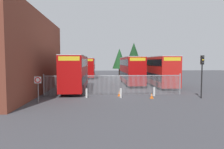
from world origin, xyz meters
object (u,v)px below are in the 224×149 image
Objects in this scene: bollard_near_left at (87,93)px; bollard_center_front at (121,93)px; double_decker_bus_far_back at (89,67)px; traffic_cone_mid_forecourt at (152,96)px; speed_limit_sign_post at (38,83)px; double_decker_bus_behind_fence_right at (131,69)px; bollard_near_right at (154,92)px; double_decker_bus_behind_fence_left at (159,70)px; traffic_light_kerbside at (202,69)px; double_decker_bus_near_gate at (76,71)px; traffic_cone_by_gate at (119,93)px.

bollard_near_left is 1.00× the size of bollard_center_front.
double_decker_bus_far_back is 27.34m from traffic_cone_mid_forecourt.
speed_limit_sign_post is at bearing -166.53° from bollard_center_front.
double_decker_bus_behind_fence_right reaches higher than bollard_near_left.
speed_limit_sign_post is (-7.67, -1.84, 1.30)m from bollard_center_front.
bollard_center_front and bollard_near_right have the same top height.
traffic_cone_mid_forecourt is at bearing -10.02° from bollard_center_front.
double_decker_bus_far_back is at bearing 124.31° from double_decker_bus_behind_fence_left.
double_decker_bus_behind_fence_right is 12.41m from traffic_cone_mid_forecourt.
double_decker_bus_behind_fence_right is at bearing 112.02° from traffic_light_kerbside.
speed_limit_sign_post is (-10.64, -13.52, -0.65)m from double_decker_bus_behind_fence_right.
traffic_cone_mid_forecourt is at bearing -110.84° from double_decker_bus_behind_fence_left.
traffic_light_kerbside reaches higher than traffic_cone_mid_forecourt.
double_decker_bus_near_gate is 12.45m from double_decker_bus_behind_fence_left.
traffic_light_kerbside is (11.52, -1.07, 2.51)m from bollard_near_left.
bollard_near_right is at bearing -110.10° from double_decker_bus_behind_fence_left.
traffic_cone_by_gate is (4.45, -24.70, -2.13)m from double_decker_bus_far_back.
double_decker_bus_far_back is 26.29m from bollard_near_right.
traffic_cone_by_gate is at bearing 93.75° from bollard_center_front.
traffic_light_kerbside is (12.54, -26.49, 0.56)m from double_decker_bus_far_back.
traffic_cone_by_gate is (5.17, -4.81, -2.13)m from double_decker_bus_near_gate.
double_decker_bus_behind_fence_right is 11.38× the size of bollard_near_left.
double_decker_bus_behind_fence_left is 10.09m from traffic_light_kerbside.
bollard_near_left is at bearing 174.69° from traffic_light_kerbside.
double_decker_bus_behind_fence_left is at bearing 53.60° from bollard_center_front.
double_decker_bus_behind_fence_left is 19.97m from double_decker_bus_far_back.
bollard_near_left is 1.61× the size of traffic_cone_mid_forecourt.
traffic_light_kerbside is at bearing -3.44° from traffic_cone_mid_forecourt.
double_decker_bus_behind_fence_left and double_decker_bus_far_back have the same top height.
speed_limit_sign_post is (-14.42, -10.99, -0.65)m from double_decker_bus_behind_fence_left.
double_decker_bus_behind_fence_right reaches higher than bollard_center_front.
bollard_near_left is 6.60m from traffic_cone_mid_forecourt.
double_decker_bus_near_gate is at bearing 137.06° from traffic_cone_by_gate.
double_decker_bus_near_gate and double_decker_bus_behind_fence_left have the same top height.
double_decker_bus_near_gate is at bearing 107.48° from bollard_near_left.
double_decker_bus_behind_fence_right is 18.32× the size of traffic_cone_by_gate.
double_decker_bus_behind_fence_left is 1.00× the size of double_decker_bus_far_back.
double_decker_bus_near_gate is 1.00× the size of double_decker_bus_behind_fence_right.
bollard_center_front is 1.61× the size of traffic_cone_mid_forecourt.
bollard_center_front is at bearing 169.98° from traffic_cone_mid_forecourt.
double_decker_bus_near_gate is 1.00× the size of double_decker_bus_far_back.
bollard_center_front is at bearing -104.24° from double_decker_bus_behind_fence_right.
bollard_near_left is 7.18m from bollard_near_right.
traffic_light_kerbside is at bearing -12.46° from traffic_cone_by_gate.
traffic_light_kerbside is at bearing -67.98° from double_decker_bus_behind_fence_right.
double_decker_bus_near_gate is 11.38× the size of bollard_center_front.
double_decker_bus_behind_fence_left reaches higher than bollard_center_front.
traffic_cone_by_gate is 1.00× the size of traffic_cone_mid_forecourt.
speed_limit_sign_post reaches higher than bollard_near_right.
double_decker_bus_behind_fence_left reaches higher than traffic_cone_mid_forecourt.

